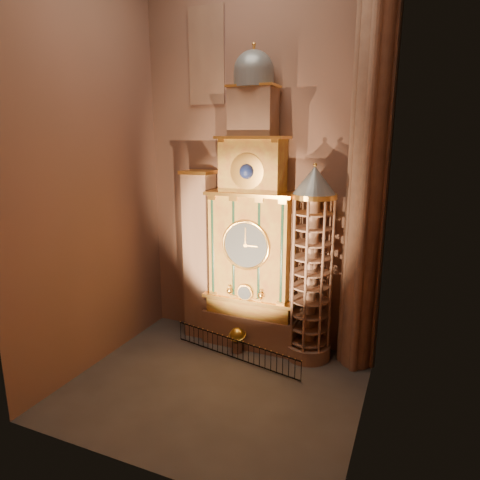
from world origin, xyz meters
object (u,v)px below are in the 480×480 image
at_px(astronomical_clock, 252,235).
at_px(celestial_globe, 237,338).
at_px(iron_railing, 235,349).
at_px(portrait_tower, 200,255).
at_px(stair_turret, 311,267).

xyz_separation_m(astronomical_clock, celestial_globe, (-0.35, -1.36, -5.78)).
xyz_separation_m(celestial_globe, iron_railing, (0.23, -0.84, -0.28)).
bearing_deg(iron_railing, portrait_tower, 145.88).
xyz_separation_m(portrait_tower, stair_turret, (6.90, -0.28, 0.12)).
distance_m(stair_turret, celestial_globe, 5.93).
bearing_deg(astronomical_clock, celestial_globe, -104.43).
relative_size(portrait_tower, iron_railing, 1.28).
bearing_deg(astronomical_clock, iron_railing, -93.16).
distance_m(stair_turret, iron_railing, 6.21).
bearing_deg(celestial_globe, astronomical_clock, 75.57).
distance_m(portrait_tower, iron_railing, 6.02).
bearing_deg(portrait_tower, astronomical_clock, -0.29).
height_order(portrait_tower, iron_railing, portrait_tower).
relative_size(astronomical_clock, celestial_globe, 11.20).
relative_size(celestial_globe, iron_railing, 0.19).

